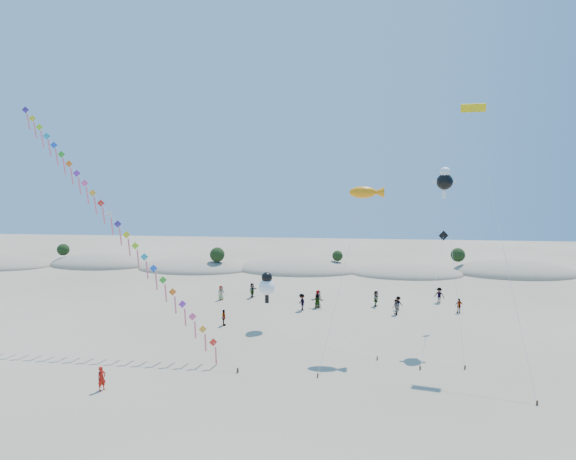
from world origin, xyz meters
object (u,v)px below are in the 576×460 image
at_px(kite_train, 110,216).
at_px(parafoil_kite, 475,115).
at_px(fish_kite, 367,193).
at_px(flyer_foreground, 102,379).

xyz_separation_m(kite_train, parafoil_kite, (30.55, 1.82, 8.39)).
height_order(fish_kite, parafoil_kite, parafoil_kite).
xyz_separation_m(parafoil_kite, flyer_foreground, (-27.12, -11.25, -18.70)).
bearing_deg(parafoil_kite, flyer_foreground, -157.46).
relative_size(parafoil_kite, flyer_foreground, 12.11).
height_order(kite_train, parafoil_kite, kite_train).
bearing_deg(fish_kite, kite_train, -175.82).
xyz_separation_m(fish_kite, parafoil_kite, (8.63, 0.21, 6.38)).
xyz_separation_m(kite_train, fish_kite, (21.92, 1.60, 2.01)).
distance_m(fish_kite, flyer_foreground, 24.81).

